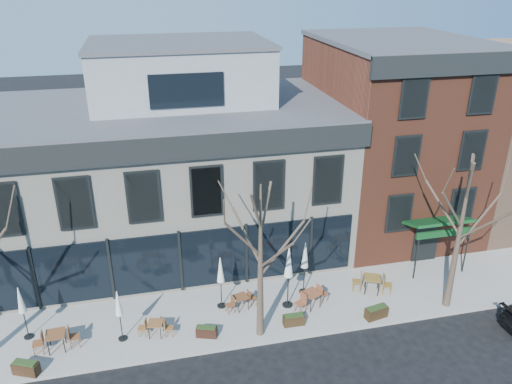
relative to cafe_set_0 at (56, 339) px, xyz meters
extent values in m
plane|color=black|center=(5.41, 2.98, -0.66)|extent=(120.00, 120.00, 0.00)
cube|color=gray|center=(8.66, 0.83, -0.59)|extent=(33.50, 4.70, 0.15)
cube|color=beige|center=(5.41, 7.98, 3.34)|extent=(18.00, 10.00, 8.00)
cube|color=#47474C|center=(5.41, 7.98, 7.39)|extent=(18.30, 10.30, 0.30)
cube|color=black|center=(5.41, 2.86, 6.89)|extent=(18.30, 0.25, 1.10)
cube|color=black|center=(5.41, 2.92, 1.24)|extent=(17.20, 0.12, 3.00)
cube|color=gray|center=(6.41, 8.98, 8.94)|extent=(9.00, 6.50, 3.00)
cube|color=brown|center=(18.41, 7.98, 4.84)|extent=(8.00, 10.00, 11.00)
cube|color=#47474C|center=(18.41, 7.98, 10.39)|extent=(8.20, 10.20, 0.25)
cube|color=black|center=(18.41, 2.86, 9.94)|extent=(8.20, 0.25, 1.00)
cube|color=#0D3B17|center=(18.41, 2.13, 2.24)|extent=(3.20, 1.66, 0.67)
cube|color=black|center=(18.41, 2.93, 0.59)|extent=(1.40, 0.10, 2.50)
cone|color=#382B21|center=(8.41, -0.92, 3.01)|extent=(0.34, 0.34, 7.04)
cylinder|color=#382B21|center=(9.36, -0.75, 3.51)|extent=(2.00, 0.46, 2.21)
cylinder|color=#382B21|center=(8.01, -0.06, 3.92)|extent=(0.93, 1.84, 1.91)
cylinder|color=#382B21|center=(7.67, -1.19, 4.38)|extent=(1.61, 0.68, 1.97)
cylinder|color=#382B21|center=(8.81, -1.77, 3.85)|extent=(0.93, 1.83, 2.03)
cone|color=#382B21|center=(17.41, -0.92, 3.23)|extent=(0.34, 0.34, 7.48)
cylinder|color=#382B21|center=(18.42, -0.74, 3.77)|extent=(2.12, 0.48, 2.35)
cylinder|color=#382B21|center=(16.99, 0.00, 4.20)|extent=(0.98, 1.94, 2.03)
cylinder|color=#382B21|center=(16.62, -1.21, 4.69)|extent=(1.71, 0.71, 2.09)
cylinder|color=#382B21|center=(17.84, -1.83, 4.12)|extent=(0.98, 1.94, 2.16)
cube|color=brown|center=(0.00, 0.00, 0.28)|extent=(0.81, 0.81, 0.04)
cylinder|color=black|center=(-0.28, -0.32, -0.12)|extent=(0.04, 0.04, 0.78)
cylinder|color=black|center=(0.32, -0.28, -0.12)|extent=(0.04, 0.04, 0.78)
cylinder|color=black|center=(-0.32, 0.28, -0.12)|extent=(0.04, 0.04, 0.78)
cylinder|color=black|center=(0.28, 0.32, -0.12)|extent=(0.04, 0.04, 0.78)
cube|color=brown|center=(4.02, -0.03, 0.14)|extent=(0.75, 0.75, 0.04)
cylinder|color=black|center=(3.72, -0.21, -0.19)|extent=(0.04, 0.04, 0.64)
cylinder|color=black|center=(4.21, -0.33, -0.19)|extent=(0.04, 0.04, 0.64)
cylinder|color=black|center=(3.84, 0.27, -0.19)|extent=(0.04, 0.04, 0.64)
cylinder|color=black|center=(4.33, 0.15, -0.19)|extent=(0.04, 0.04, 0.64)
cube|color=brown|center=(7.95, 0.97, 0.14)|extent=(0.77, 0.77, 0.04)
cylinder|color=black|center=(7.78, 0.67, -0.19)|extent=(0.04, 0.04, 0.64)
cylinder|color=black|center=(8.26, 0.81, -0.19)|extent=(0.04, 0.04, 0.64)
cylinder|color=black|center=(7.64, 1.14, -0.19)|extent=(0.04, 0.04, 0.64)
cylinder|color=black|center=(8.12, 1.28, -0.19)|extent=(0.04, 0.04, 0.64)
cube|color=brown|center=(11.17, 0.37, 0.25)|extent=(0.96, 0.96, 0.04)
cylinder|color=black|center=(11.01, -0.01, -0.13)|extent=(0.04, 0.04, 0.76)
cylinder|color=black|center=(11.55, 0.22, -0.13)|extent=(0.04, 0.04, 0.76)
cylinder|color=black|center=(10.78, 0.53, -0.13)|extent=(0.04, 0.04, 0.76)
cylinder|color=black|center=(11.32, 0.76, -0.13)|extent=(0.04, 0.04, 0.76)
cube|color=brown|center=(14.41, 0.85, 0.29)|extent=(1.02, 1.02, 0.04)
cylinder|color=black|center=(14.01, 0.69, -0.12)|extent=(0.04, 0.04, 0.79)
cylinder|color=black|center=(14.57, 0.44, -0.12)|extent=(0.04, 0.04, 0.79)
cylinder|color=black|center=(14.26, 1.26, -0.12)|extent=(0.04, 0.04, 0.79)
cylinder|color=black|center=(14.82, 1.01, -0.12)|extent=(0.04, 0.04, 0.79)
cylinder|color=black|center=(-1.32, 1.07, -0.48)|extent=(0.41, 0.41, 0.06)
cylinder|color=black|center=(-1.32, 1.07, 0.50)|extent=(0.05, 0.05, 2.03)
cone|color=beige|center=(-1.32, 1.07, 1.43)|extent=(0.33, 0.33, 1.20)
cylinder|color=black|center=(2.61, 0.04, -0.49)|extent=(0.39, 0.39, 0.05)
cylinder|color=black|center=(2.61, 0.04, 0.47)|extent=(0.04, 0.04, 1.96)
cone|color=silver|center=(2.61, 0.04, 1.36)|extent=(0.32, 0.32, 1.16)
cylinder|color=black|center=(7.10, 1.34, -0.48)|extent=(0.42, 0.42, 0.06)
cylinder|color=black|center=(7.10, 1.34, 0.55)|extent=(0.05, 0.05, 2.12)
cone|color=silver|center=(7.10, 1.34, 1.51)|extent=(0.35, 0.35, 1.25)
cylinder|color=black|center=(10.12, 0.71, -0.48)|extent=(0.50, 0.50, 0.07)
cylinder|color=black|center=(10.12, 0.71, 0.73)|extent=(0.06, 0.06, 2.49)
cone|color=white|center=(10.12, 0.71, 1.87)|extent=(0.41, 0.41, 1.47)
cylinder|color=black|center=(11.18, 1.56, -0.48)|extent=(0.44, 0.44, 0.06)
cylinder|color=black|center=(11.18, 1.56, 0.59)|extent=(0.05, 0.05, 2.20)
cone|color=beige|center=(11.18, 1.56, 1.58)|extent=(0.36, 0.36, 1.30)
cube|color=#301E10|center=(-1.01, -1.16, -0.26)|extent=(1.09, 0.78, 0.51)
cube|color=#1E3314|center=(-1.01, -1.16, 0.02)|extent=(0.97, 0.67, 0.08)
cube|color=black|center=(6.13, -0.58, -0.29)|extent=(0.96, 0.62, 0.45)
cube|color=#1E3314|center=(6.13, -0.58, -0.05)|extent=(0.85, 0.53, 0.07)
cube|color=#2F1F0F|center=(10.00, -0.67, -0.28)|extent=(0.95, 0.40, 0.47)
cube|color=#1E3314|center=(10.00, -0.67, -0.02)|extent=(0.86, 0.33, 0.08)
cube|color=black|center=(13.78, -1.04, -0.25)|extent=(1.10, 0.61, 0.52)
cube|color=#1E3314|center=(13.78, -1.04, 0.03)|extent=(0.98, 0.50, 0.08)
camera|label=1|loc=(4.38, -17.66, 13.91)|focal=35.00mm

